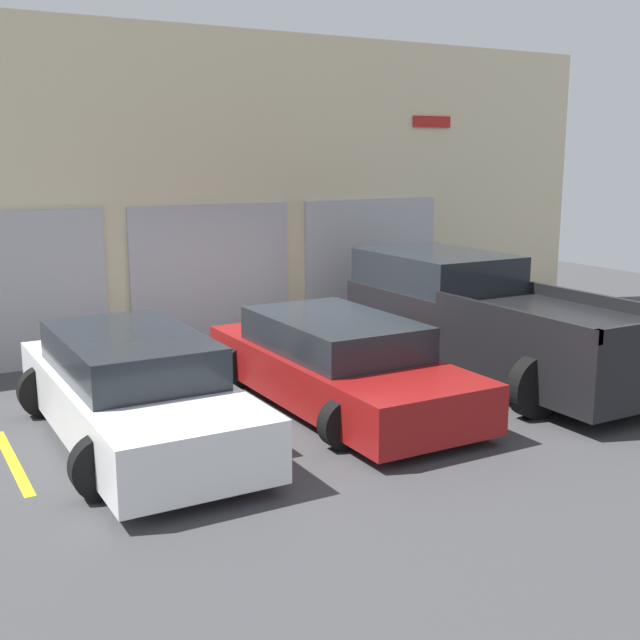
# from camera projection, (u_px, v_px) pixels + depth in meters

# --- Properties ---
(ground_plane) EXTENTS (28.00, 28.00, 0.00)m
(ground_plane) POSITION_uv_depth(u_px,v_px,m) (302.00, 386.00, 11.95)
(ground_plane) COLOR #3D3D3F
(shophouse_building) EXTENTS (16.52, 0.68, 5.49)m
(shophouse_building) POSITION_uv_depth(u_px,v_px,m) (213.00, 194.00, 14.20)
(shophouse_building) COLOR beige
(shophouse_building) RESTS_ON ground
(pickup_truck) EXTENTS (2.58, 5.60, 1.78)m
(pickup_truck) POSITION_uv_depth(u_px,v_px,m) (485.00, 320.00, 12.47)
(pickup_truck) COLOR black
(pickup_truck) RESTS_ON ground
(sedan_white) EXTENTS (2.20, 4.80, 1.30)m
(sedan_white) POSITION_uv_depth(u_px,v_px,m) (133.00, 390.00, 9.58)
(sedan_white) COLOR white
(sedan_white) RESTS_ON ground
(sedan_side) EXTENTS (2.21, 4.76, 1.22)m
(sedan_side) POSITION_uv_depth(u_px,v_px,m) (337.00, 363.00, 10.96)
(sedan_side) COLOR maroon
(sedan_side) RESTS_ON ground
(parking_stripe_far_left) EXTENTS (0.12, 2.20, 0.01)m
(parking_stripe_far_left) POSITION_uv_depth(u_px,v_px,m) (13.00, 461.00, 9.00)
(parking_stripe_far_left) COLOR gold
(parking_stripe_far_left) RESTS_ON ground
(parking_stripe_left) EXTENTS (0.12, 2.20, 0.01)m
(parking_stripe_left) POSITION_uv_depth(u_px,v_px,m) (244.00, 421.00, 10.36)
(parking_stripe_left) COLOR gold
(parking_stripe_left) RESTS_ON ground
(parking_stripe_centre) EXTENTS (0.12, 2.20, 0.01)m
(parking_stripe_centre) POSITION_uv_depth(u_px,v_px,m) (421.00, 390.00, 11.73)
(parking_stripe_centre) COLOR gold
(parking_stripe_centre) RESTS_ON ground
(parking_stripe_right) EXTENTS (0.12, 2.20, 0.01)m
(parking_stripe_right) POSITION_uv_depth(u_px,v_px,m) (561.00, 365.00, 13.10)
(parking_stripe_right) COLOR gold
(parking_stripe_right) RESTS_ON ground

